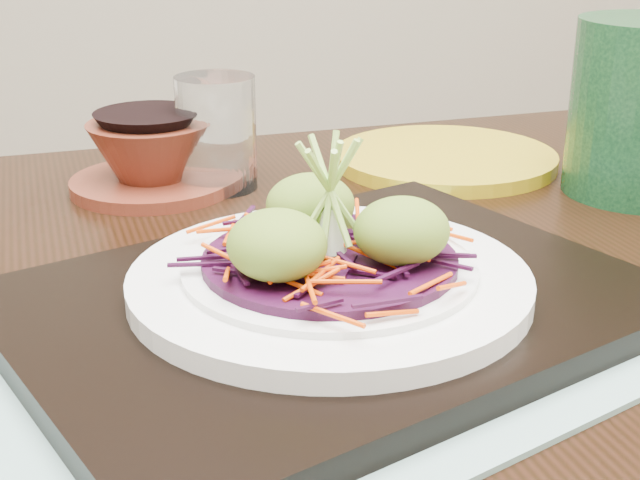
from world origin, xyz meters
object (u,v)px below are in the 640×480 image
object	(u,v)px
dining_table	(273,421)
white_plate	(330,279)
water_glass	(217,133)
serving_tray	(329,304)
yellow_plate	(445,158)
terracotta_bowl_set	(151,160)

from	to	relation	value
dining_table	white_plate	size ratio (longest dim) A/B	4.99
water_glass	white_plate	bearing A→B (deg)	-87.53
dining_table	serving_tray	world-z (taller)	serving_tray
serving_tray	yellow_plate	world-z (taller)	serving_tray
dining_table	white_plate	xyz separation A→B (m)	(0.03, -0.05, 0.13)
white_plate	yellow_plate	world-z (taller)	white_plate
dining_table	terracotta_bowl_set	bearing A→B (deg)	99.48
terracotta_bowl_set	dining_table	bearing A→B (deg)	-79.60
dining_table	terracotta_bowl_set	world-z (taller)	terracotta_bowl_set
water_glass	terracotta_bowl_set	xyz separation A→B (m)	(-0.06, 0.01, -0.02)
serving_tray	white_plate	distance (m)	0.02
white_plate	yellow_plate	distance (m)	0.37
dining_table	yellow_plate	size ratio (longest dim) A/B	5.67
water_glass	yellow_plate	size ratio (longest dim) A/B	0.47
terracotta_bowl_set	yellow_plate	distance (m)	0.29
dining_table	terracotta_bowl_set	size ratio (longest dim) A/B	7.45
white_plate	water_glass	size ratio (longest dim) A/B	2.44
dining_table	water_glass	distance (m)	0.29
serving_tray	terracotta_bowl_set	xyz separation A→B (m)	(-0.07, 0.31, 0.02)
serving_tray	white_plate	size ratio (longest dim) A/B	1.54
dining_table	serving_tray	xyz separation A→B (m)	(0.03, -0.05, 0.11)
dining_table	serving_tray	bearing A→B (deg)	-65.69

